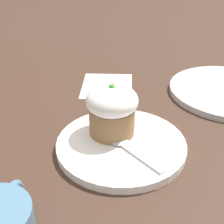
% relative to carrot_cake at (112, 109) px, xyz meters
% --- Properties ---
extents(ground_plane, '(4.00, 4.00, 0.00)m').
position_rel_carrot_cake_xyz_m(ground_plane, '(-0.03, -0.02, -0.06)').
color(ground_plane, '#3D281E').
extents(dessert_plate, '(0.22, 0.22, 0.01)m').
position_rel_carrot_cake_xyz_m(dessert_plate, '(-0.03, -0.02, -0.05)').
color(dessert_plate, white).
rests_on(dessert_plate, ground_plane).
extents(carrot_cake, '(0.09, 0.09, 0.10)m').
position_rel_carrot_cake_xyz_m(carrot_cake, '(0.00, 0.00, 0.00)').
color(carrot_cake, olive).
rests_on(carrot_cake, dessert_plate).
extents(spoon, '(0.10, 0.10, 0.01)m').
position_rel_carrot_cake_xyz_m(spoon, '(-0.04, -0.03, -0.04)').
color(spoon, '#B7B7BC').
rests_on(spoon, dessert_plate).
extents(paper_napkin, '(0.15, 0.13, 0.00)m').
position_rel_carrot_cake_xyz_m(paper_napkin, '(0.22, 0.04, -0.06)').
color(paper_napkin, white).
rests_on(paper_napkin, ground_plane).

